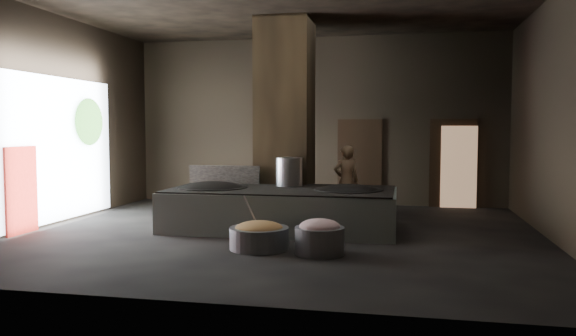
% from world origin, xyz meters
% --- Properties ---
extents(floor, '(10.00, 9.00, 0.10)m').
position_xyz_m(floor, '(0.00, 0.00, -0.05)').
color(floor, black).
rests_on(floor, ground).
extents(back_wall, '(10.00, 0.10, 4.50)m').
position_xyz_m(back_wall, '(0.00, 4.55, 2.25)').
color(back_wall, black).
rests_on(back_wall, ground).
extents(front_wall, '(10.00, 0.10, 4.50)m').
position_xyz_m(front_wall, '(0.00, -4.55, 2.25)').
color(front_wall, black).
rests_on(front_wall, ground).
extents(left_wall, '(0.10, 9.00, 4.50)m').
position_xyz_m(left_wall, '(-5.05, 0.00, 2.25)').
color(left_wall, black).
rests_on(left_wall, ground).
extents(right_wall, '(0.10, 9.00, 4.50)m').
position_xyz_m(right_wall, '(5.05, 0.00, 2.25)').
color(right_wall, black).
rests_on(right_wall, ground).
extents(pillar, '(1.20, 1.20, 4.50)m').
position_xyz_m(pillar, '(-0.30, 1.90, 2.25)').
color(pillar, black).
rests_on(pillar, ground).
extents(hearth_platform, '(4.61, 2.25, 0.80)m').
position_xyz_m(hearth_platform, '(-0.06, 0.42, 0.40)').
color(hearth_platform, '#B5C9B9').
rests_on(hearth_platform, ground).
extents(platform_cap, '(4.49, 2.15, 0.03)m').
position_xyz_m(platform_cap, '(-0.06, 0.42, 0.82)').
color(platform_cap, black).
rests_on(platform_cap, hearth_platform).
extents(wok_left, '(1.45, 1.45, 0.40)m').
position_xyz_m(wok_left, '(-1.51, 0.37, 0.75)').
color(wok_left, black).
rests_on(wok_left, hearth_platform).
extents(wok_left_rim, '(1.48, 1.48, 0.05)m').
position_xyz_m(wok_left_rim, '(-1.51, 0.37, 0.82)').
color(wok_left_rim, black).
rests_on(wok_left_rim, hearth_platform).
extents(wok_right, '(1.35, 1.35, 0.38)m').
position_xyz_m(wok_right, '(1.29, 0.47, 0.75)').
color(wok_right, black).
rests_on(wok_right, hearth_platform).
extents(wok_right_rim, '(1.38, 1.38, 0.05)m').
position_xyz_m(wok_right_rim, '(1.29, 0.47, 0.82)').
color(wok_right_rim, black).
rests_on(wok_right_rim, hearth_platform).
extents(stock_pot, '(0.56, 0.56, 0.60)m').
position_xyz_m(stock_pot, '(-0.01, 0.97, 1.13)').
color(stock_pot, '#9C9FA3').
rests_on(stock_pot, hearth_platform).
extents(splash_guard, '(1.60, 0.08, 0.40)m').
position_xyz_m(splash_guard, '(-1.51, 1.17, 1.03)').
color(splash_guard, black).
rests_on(splash_guard, hearth_platform).
extents(cook, '(0.71, 0.59, 1.65)m').
position_xyz_m(cook, '(1.05, 2.39, 0.83)').
color(cook, '#8F6B49').
rests_on(cook, ground).
extents(veg_basin, '(1.19, 1.19, 0.37)m').
position_xyz_m(veg_basin, '(-0.03, -1.49, 0.19)').
color(veg_basin, slate).
rests_on(veg_basin, ground).
extents(veg_fill, '(0.83, 0.83, 0.25)m').
position_xyz_m(veg_fill, '(-0.03, -1.49, 0.35)').
color(veg_fill, olive).
rests_on(veg_fill, veg_basin).
extents(ladle, '(0.26, 0.34, 0.71)m').
position_xyz_m(ladle, '(-0.18, -1.34, 0.55)').
color(ladle, '#9C9FA3').
rests_on(ladle, veg_basin).
extents(meat_basin, '(0.84, 0.84, 0.44)m').
position_xyz_m(meat_basin, '(1.04, -1.67, 0.22)').
color(meat_basin, slate).
rests_on(meat_basin, ground).
extents(meat_fill, '(0.67, 0.67, 0.26)m').
position_xyz_m(meat_fill, '(1.04, -1.67, 0.45)').
color(meat_fill, '#CE7C7E').
rests_on(meat_fill, meat_basin).
extents(doorway_near, '(1.18, 0.08, 2.38)m').
position_xyz_m(doorway_near, '(1.20, 4.45, 1.10)').
color(doorway_near, black).
rests_on(doorway_near, ground).
extents(doorway_near_glow, '(0.82, 0.04, 1.94)m').
position_xyz_m(doorway_near_glow, '(0.96, 4.64, 1.05)').
color(doorway_near_glow, '#8C6647').
rests_on(doorway_near_glow, ground).
extents(doorway_far, '(1.18, 0.08, 2.38)m').
position_xyz_m(doorway_far, '(3.60, 4.45, 1.10)').
color(doorway_far, black).
rests_on(doorway_far, ground).
extents(doorway_far_glow, '(0.90, 0.04, 2.13)m').
position_xyz_m(doorway_far_glow, '(3.74, 4.38, 1.05)').
color(doorway_far_glow, '#8C6647').
rests_on(doorway_far_glow, ground).
extents(left_opening, '(0.04, 4.20, 3.10)m').
position_xyz_m(left_opening, '(-4.95, 0.20, 1.60)').
color(left_opening, white).
rests_on(left_opening, ground).
extents(pavilion_sliver, '(0.05, 0.90, 1.70)m').
position_xyz_m(pavilion_sliver, '(-4.88, -1.10, 0.85)').
color(pavilion_sliver, maroon).
rests_on(pavilion_sliver, ground).
extents(tree_silhouette, '(0.28, 1.10, 1.10)m').
position_xyz_m(tree_silhouette, '(-4.85, 1.30, 2.20)').
color(tree_silhouette, '#194714').
rests_on(tree_silhouette, left_opening).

